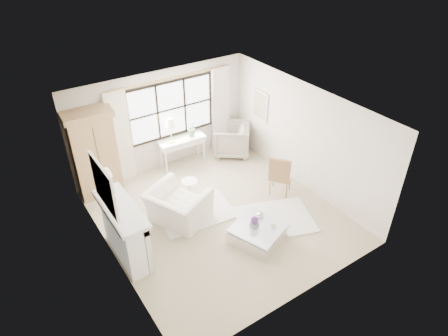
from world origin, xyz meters
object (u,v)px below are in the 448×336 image
(coffee_table, at_px, (258,234))
(armoire, at_px, (94,153))
(club_armchair, at_px, (178,206))
(console_table, at_px, (183,151))

(coffee_table, bearing_deg, armoire, 100.72)
(club_armchair, distance_m, coffee_table, 1.90)
(armoire, distance_m, coffee_table, 4.34)
(club_armchair, xyz_separation_m, coffee_table, (1.11, -1.52, -0.23))
(console_table, height_order, club_armchair, club_armchair)
(console_table, distance_m, club_armchair, 2.43)
(armoire, distance_m, console_table, 2.46)
(club_armchair, bearing_deg, console_table, -55.55)
(armoire, bearing_deg, club_armchair, -58.10)
(console_table, xyz_separation_m, club_armchair, (-1.26, -2.08, 0.01))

